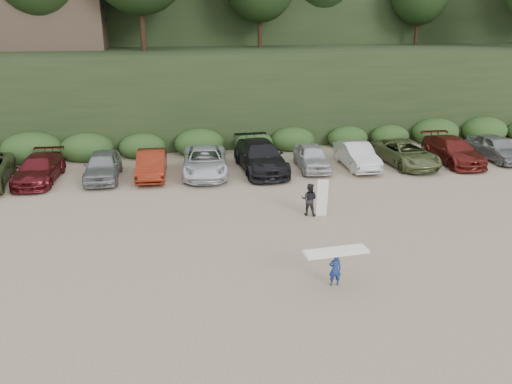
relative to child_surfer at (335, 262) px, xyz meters
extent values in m
plane|color=tan|center=(-0.89, 2.81, -0.85)|extent=(120.00, 120.00, 0.00)
cube|color=black|center=(-0.89, 24.81, 2.15)|extent=(80.00, 14.00, 6.00)
cube|color=black|center=(-0.89, 42.81, 7.15)|extent=(90.00, 30.00, 16.00)
cube|color=#2B491E|center=(-1.44, 17.31, -0.25)|extent=(46.20, 2.00, 1.20)
cube|color=brown|center=(-12.89, 26.81, 7.15)|extent=(8.00, 6.00, 4.00)
imported|color=#581419|center=(-11.75, 13.19, -0.16)|extent=(2.24, 4.85, 1.37)
imported|color=gray|center=(-8.49, 13.03, -0.10)|extent=(1.84, 4.41, 1.49)
imported|color=maroon|center=(-5.93, 12.94, -0.14)|extent=(1.71, 4.36, 1.42)
imported|color=silver|center=(-3.04, 12.86, -0.12)|extent=(2.83, 5.41, 1.45)
imported|color=black|center=(0.10, 12.94, -0.02)|extent=(2.55, 5.78, 1.65)
imported|color=silver|center=(3.07, 12.81, -0.15)|extent=(1.94, 4.21, 1.40)
imported|color=silver|center=(5.68, 12.55, -0.13)|extent=(1.58, 4.37, 1.43)
imported|color=#5A673B|center=(8.69, 12.52, -0.15)|extent=(2.71, 5.22, 1.41)
imported|color=maroon|center=(11.67, 12.44, -0.11)|extent=(2.15, 5.10, 1.47)
imported|color=gray|center=(14.63, 12.58, -0.10)|extent=(1.89, 4.42, 1.49)
imported|color=navy|center=(0.00, 0.00, -0.28)|extent=(0.44, 0.31, 1.14)
cube|color=white|center=(0.00, 0.00, 0.36)|extent=(2.11, 0.70, 0.08)
imported|color=black|center=(0.91, 6.02, -0.12)|extent=(0.89, 0.82, 1.46)
cube|color=white|center=(1.40, 5.75, 0.01)|extent=(0.51, 0.32, 1.72)
camera|label=1|loc=(-5.18, -13.63, 7.48)|focal=35.00mm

